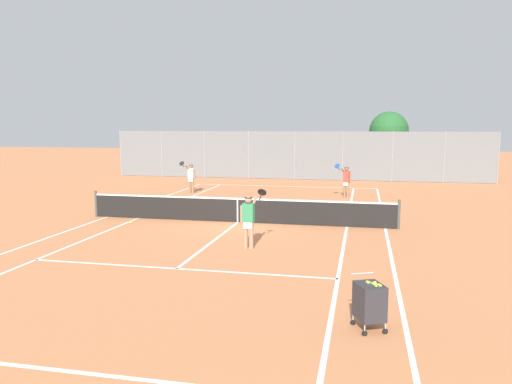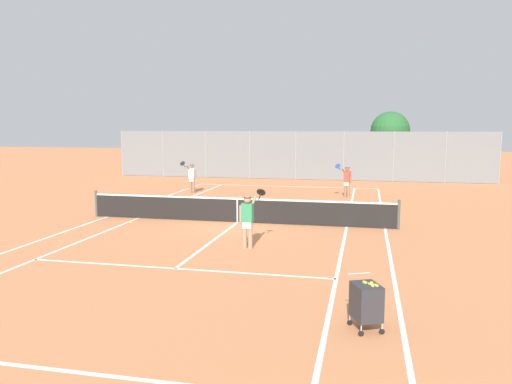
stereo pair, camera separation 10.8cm
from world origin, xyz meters
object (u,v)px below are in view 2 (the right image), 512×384
at_px(player_far_left, 192,176).
at_px(player_far_right, 347,180).
at_px(tennis_net, 237,209).
at_px(loose_tennis_ball_0, 131,223).
at_px(ball_cart, 366,301).
at_px(tree_behind_left, 391,133).
at_px(player_near_side, 248,218).
at_px(loose_tennis_ball_1, 346,207).

height_order(player_far_left, player_far_right, same).
relative_size(tennis_net, loose_tennis_ball_0, 181.82).
bearing_deg(ball_cart, tree_behind_left, 86.65).
bearing_deg(tree_behind_left, player_near_side, -103.37).
height_order(ball_cart, loose_tennis_ball_0, ball_cart).
height_order(player_far_right, loose_tennis_ball_1, player_far_right).
xyz_separation_m(ball_cart, player_near_side, (-3.50, 5.46, 0.39)).
distance_m(loose_tennis_ball_0, tree_behind_left, 21.44).
distance_m(player_far_left, tree_behind_left, 14.86).
relative_size(player_near_side, player_far_left, 1.00).
xyz_separation_m(player_near_side, player_far_left, (-5.96, 11.67, 0.00)).
relative_size(tennis_net, loose_tennis_ball_1, 181.82).
relative_size(loose_tennis_ball_0, loose_tennis_ball_1, 1.00).
bearing_deg(tree_behind_left, ball_cart, -93.35).
relative_size(player_near_side, tree_behind_left, 0.38).
bearing_deg(player_far_left, loose_tennis_ball_0, -85.27).
relative_size(tennis_net, player_far_left, 6.76).
bearing_deg(loose_tennis_ball_0, ball_cart, -43.47).
distance_m(player_far_right, loose_tennis_ball_0, 11.71).
bearing_deg(loose_tennis_ball_1, loose_tennis_ball_0, -144.56).
xyz_separation_m(tennis_net, loose_tennis_ball_1, (3.94, 4.52, -0.48)).
relative_size(player_near_side, player_far_right, 1.00).
distance_m(player_far_left, loose_tennis_ball_1, 9.22).
xyz_separation_m(ball_cart, player_far_left, (-9.46, 17.13, 0.39)).
height_order(player_near_side, loose_tennis_ball_0, player_near_side).
xyz_separation_m(loose_tennis_ball_1, tree_behind_left, (2.46, 12.95, 3.21)).
distance_m(player_far_right, loose_tennis_ball_1, 3.31).
distance_m(ball_cart, loose_tennis_ball_0, 12.04).
bearing_deg(player_near_side, tree_behind_left, 76.63).
bearing_deg(player_near_side, loose_tennis_ball_0, 151.69).
bearing_deg(player_far_left, player_near_side, -62.94).
bearing_deg(player_near_side, tennis_net, 108.96).
xyz_separation_m(player_near_side, loose_tennis_ball_0, (-5.23, 2.82, -0.89)).
distance_m(tennis_net, loose_tennis_ball_0, 4.07).
height_order(tennis_net, ball_cart, tennis_net).
xyz_separation_m(tennis_net, loose_tennis_ball_0, (-3.90, -1.06, -0.48)).
bearing_deg(player_far_right, loose_tennis_ball_1, -87.86).
bearing_deg(player_far_right, player_near_side, -102.14).
relative_size(ball_cart, loose_tennis_ball_1, 14.58).
relative_size(player_near_side, loose_tennis_ball_0, 26.88).
distance_m(tennis_net, ball_cart, 10.52).
distance_m(tennis_net, player_far_left, 9.07).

